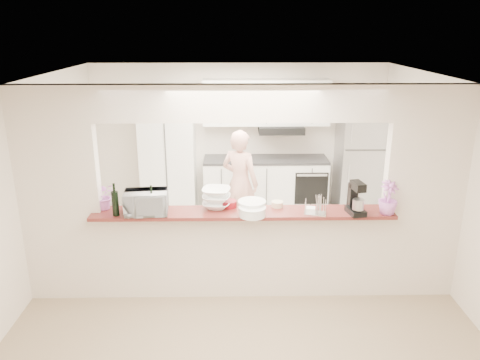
{
  "coord_description": "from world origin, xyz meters",
  "views": [
    {
      "loc": [
        -0.11,
        -4.95,
        3.07
      ],
      "look_at": [
        -0.03,
        0.3,
        1.35
      ],
      "focal_mm": 35.0,
      "sensor_mm": 36.0,
      "label": 1
    }
  ],
  "objects_px": {
    "refrigerator": "(360,164)",
    "person": "(240,183)",
    "toaster_oven": "(146,203)",
    "stand_mixer": "(356,199)"
  },
  "relations": [
    {
      "from": "refrigerator",
      "to": "person",
      "type": "relative_size",
      "value": 1.04
    },
    {
      "from": "toaster_oven",
      "to": "stand_mixer",
      "type": "relative_size",
      "value": 1.25
    },
    {
      "from": "refrigerator",
      "to": "stand_mixer",
      "type": "height_order",
      "value": "refrigerator"
    },
    {
      "from": "refrigerator",
      "to": "stand_mixer",
      "type": "bearing_deg",
      "value": -106.06
    },
    {
      "from": "refrigerator",
      "to": "toaster_oven",
      "type": "relative_size",
      "value": 3.64
    },
    {
      "from": "toaster_oven",
      "to": "refrigerator",
      "type": "bearing_deg",
      "value": 36.2
    },
    {
      "from": "toaster_oven",
      "to": "person",
      "type": "relative_size",
      "value": 0.29
    },
    {
      "from": "toaster_oven",
      "to": "person",
      "type": "distance_m",
      "value": 2.17
    },
    {
      "from": "refrigerator",
      "to": "person",
      "type": "distance_m",
      "value": 2.24
    },
    {
      "from": "stand_mixer",
      "to": "person",
      "type": "height_order",
      "value": "person"
    }
  ]
}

